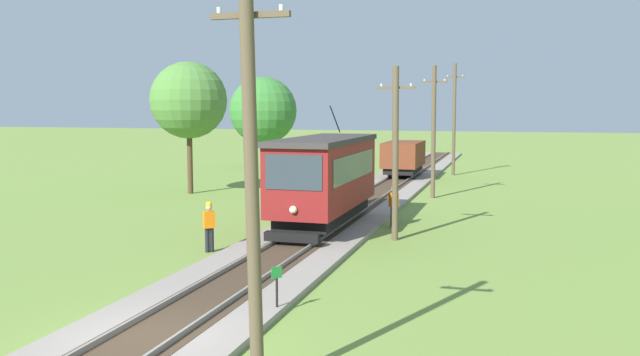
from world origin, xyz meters
name	(u,v)px	position (x,y,z in m)	size (l,w,h in m)	color
ground_plane	(145,346)	(0.00, 0.00, 0.00)	(260.00, 260.00, 0.00)	olive
track_ballast	(145,342)	(0.00, 0.00, 0.09)	(4.20, 120.00, 0.18)	gray
sleeper_bed	(145,338)	(0.00, 0.00, 0.18)	(2.04, 120.00, 0.01)	#423323
rail_left	(115,332)	(-0.72, 0.00, 0.25)	(0.07, 120.00, 0.14)	gray
rail_right	(175,338)	(0.72, 0.00, 0.25)	(0.07, 120.00, 0.14)	gray
red_tram	(325,177)	(0.00, 13.87, 2.19)	(2.60, 8.54, 4.79)	maroon
freight_car	(403,157)	(0.00, 34.04, 1.56)	(2.40, 5.20, 2.31)	brown
utility_pole_foreground	(252,180)	(3.14, -1.63, 3.82)	(1.40, 0.62, 7.44)	brown
utility_pole_near_tram	(395,152)	(3.14, 12.50, 3.37)	(1.40, 0.47, 6.55)	brown
utility_pole_mid	(434,131)	(3.14, 24.71, 3.75)	(1.40, 0.53, 7.31)	brown
utility_pole_far	(454,119)	(3.14, 37.64, 4.21)	(1.40, 0.55, 8.24)	brown
trackside_signal_marker	(277,287)	(1.93, 2.84, 0.67)	(0.21, 0.21, 1.18)	black
gravel_pile	(357,165)	(-4.72, 39.83, 0.43)	(2.21, 2.21, 0.85)	#9E998E
track_worker	(209,224)	(-2.71, 8.72, 0.98)	(0.45, 0.43, 1.78)	black
second_worker	(394,204)	(2.59, 15.41, 0.98)	(0.45, 0.42, 1.78)	#38332D
tree_left_near	(189,100)	(-10.74, 22.79, 5.43)	(4.45, 4.45, 7.67)	#4C3823
tree_left_far	(263,111)	(-12.33, 38.70, 4.77)	(5.51, 5.51, 7.53)	#4C3823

